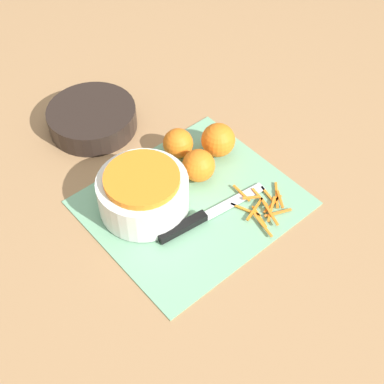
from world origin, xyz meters
The scene contains 9 objects.
ground_plane centered at (0.00, 0.00, 0.00)m, with size 4.00×4.00×0.00m, color #9E754C.
cutting_board centered at (0.00, 0.00, 0.00)m, with size 0.41×0.36×0.01m.
bowl_speckled centered at (-0.08, 0.05, 0.05)m, with size 0.19×0.19×0.09m.
bowl_dark centered at (-0.02, 0.34, 0.03)m, with size 0.21×0.21×0.05m.
knife centered at (-0.03, -0.05, 0.01)m, with size 0.26×0.05×0.02m.
orange_left centered at (0.14, 0.07, 0.04)m, with size 0.08×0.08×0.08m.
orange_right centered at (0.07, 0.13, 0.04)m, with size 0.07×0.07×0.07m.
orange_back centered at (0.06, 0.04, 0.04)m, with size 0.07×0.07×0.07m.
peel_pile centered at (0.10, -0.11, 0.01)m, with size 0.12×0.15×0.01m.
Camera 1 is at (-0.47, -0.54, 0.87)m, focal length 50.00 mm.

